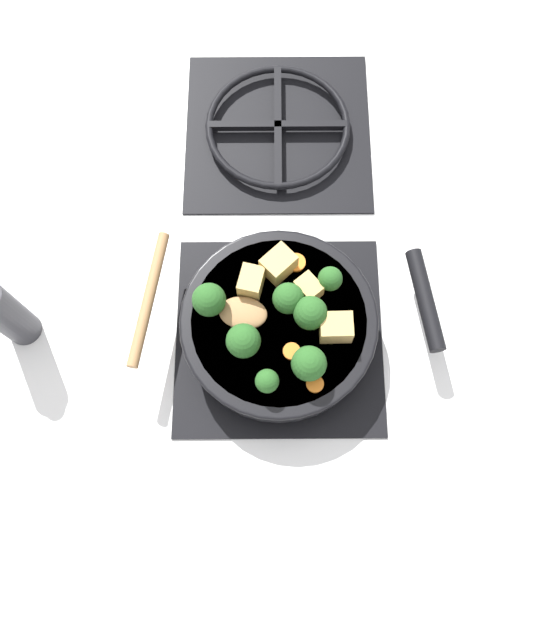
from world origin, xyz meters
TOP-DOWN VIEW (x-y plane):
  - ground_plane at (0.00, 0.00)m, footprint 2.40×2.40m
  - front_burner_grate at (0.00, 0.00)m, footprint 0.31×0.31m
  - rear_burner_grate at (0.00, 0.36)m, footprint 0.31×0.31m
  - skillet_pan at (0.00, 0.00)m, footprint 0.37×0.28m
  - wooden_spoon at (-0.12, 0.02)m, footprint 0.19×0.20m
  - tofu_cube_center_large at (0.04, 0.04)m, footprint 0.04×0.04m
  - tofu_cube_near_handle at (-0.04, 0.05)m, footprint 0.04×0.05m
  - tofu_cube_east_chunk at (-0.00, 0.08)m, footprint 0.06×0.06m
  - tofu_cube_west_chunk at (0.08, -0.02)m, footprint 0.05×0.04m
  - broccoli_floret_near_spoon at (0.04, -0.00)m, footprint 0.05×0.05m
  - broccoli_floret_center_top at (-0.05, -0.04)m, footprint 0.05×0.05m
  - broccoli_floret_east_rim at (0.04, -0.07)m, footprint 0.05×0.05m
  - broccoli_floret_west_rim at (0.01, 0.02)m, footprint 0.04×0.04m
  - broccoli_floret_north_edge at (-0.02, -0.09)m, footprint 0.03×0.03m
  - broccoli_floret_south_cluster at (0.07, 0.05)m, footprint 0.03×0.03m
  - broccoli_floret_mid_floret at (-0.10, 0.02)m, footprint 0.05×0.05m
  - carrot_slice_orange_thin at (0.05, -0.09)m, footprint 0.02×0.02m
  - carrot_slice_near_center at (0.02, 0.09)m, footprint 0.03×0.03m
  - carrot_slice_edge_slice at (0.02, -0.05)m, footprint 0.02×0.02m
  - pepper_mill at (-0.38, 0.01)m, footprint 0.05×0.05m

SIDE VIEW (x-z plane):
  - ground_plane at x=0.00m, z-range 0.00..0.00m
  - front_burner_grate at x=0.00m, z-range 0.00..0.03m
  - rear_burner_grate at x=0.00m, z-range 0.00..0.03m
  - skillet_pan at x=0.00m, z-range 0.03..0.08m
  - carrot_slice_orange_thin at x=0.05m, z-range 0.08..0.08m
  - carrot_slice_near_center at x=0.02m, z-range 0.08..0.08m
  - carrot_slice_edge_slice at x=0.02m, z-range 0.08..0.08m
  - pepper_mill at x=-0.38m, z-range -0.01..0.17m
  - wooden_spoon at x=-0.12m, z-range 0.07..0.09m
  - tofu_cube_center_large at x=0.04m, z-range 0.08..0.10m
  - tofu_cube_near_handle at x=-0.04m, z-range 0.08..0.11m
  - tofu_cube_east_chunk at x=0.00m, z-range 0.08..0.11m
  - tofu_cube_west_chunk at x=0.08m, z-range 0.08..0.11m
  - broccoli_floret_north_edge at x=-0.02m, z-range 0.08..0.12m
  - broccoli_floret_south_cluster at x=0.07m, z-range 0.08..0.12m
  - broccoli_floret_west_rim at x=0.01m, z-range 0.08..0.13m
  - broccoli_floret_mid_floret at x=-0.10m, z-range 0.08..0.13m
  - broccoli_floret_near_spoon at x=0.04m, z-range 0.08..0.13m
  - broccoli_floret_center_top at x=-0.05m, z-range 0.08..0.13m
  - broccoli_floret_east_rim at x=0.04m, z-range 0.08..0.13m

